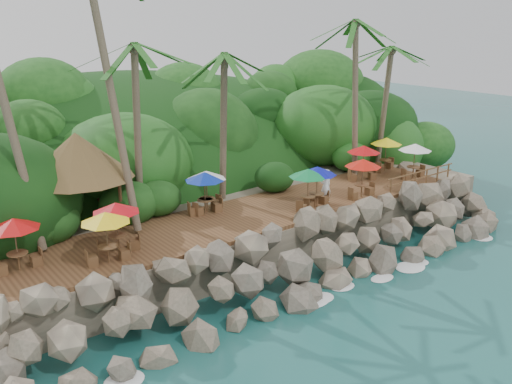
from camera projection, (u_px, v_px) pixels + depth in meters
ground at (337, 295)px, 25.27m from camera, size 140.00×140.00×0.00m
land_base at (164, 190)px, 37.07m from camera, size 32.00×25.20×2.10m
jungle_hill at (118, 180)px, 43.07m from camera, size 44.80×28.00×15.40m
seawall at (307, 257)px, 26.44m from camera, size 29.00×4.00×2.30m
terrace at (256, 214)px, 29.16m from camera, size 26.00×5.00×0.20m
jungle_foliage at (173, 209)px, 36.63m from camera, size 44.00×16.00×12.00m
foam_line at (332, 292)px, 25.49m from camera, size 25.20×0.80×0.06m
palms at (224, 17)px, 28.22m from camera, size 29.96×7.13×13.74m
palapa at (77, 156)px, 26.26m from camera, size 5.25×5.25×4.60m
dining_clusters at (274, 175)px, 29.11m from camera, size 25.65×5.25×2.22m
railing at (421, 177)px, 33.33m from camera, size 6.10×0.10×1.00m
waiter at (326, 186)px, 30.38m from camera, size 0.73×0.52×1.88m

